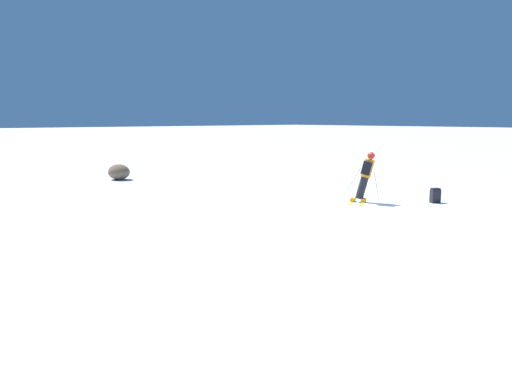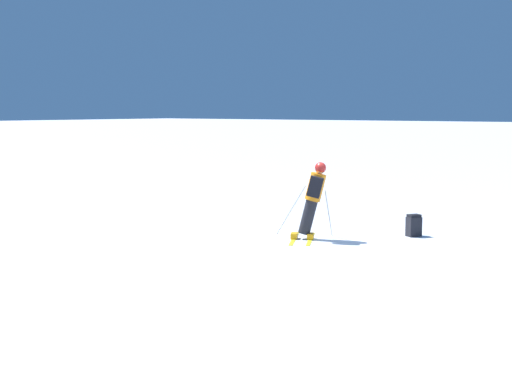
{
  "view_description": "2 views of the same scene",
  "coord_description": "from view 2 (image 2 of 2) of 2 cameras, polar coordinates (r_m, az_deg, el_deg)",
  "views": [
    {
      "loc": [
        -9.63,
        13.6,
        2.8
      ],
      "look_at": [
        0.52,
        4.69,
        0.81
      ],
      "focal_mm": 35.0,
      "sensor_mm": 36.0,
      "label": 1
    },
    {
      "loc": [
        -7.88,
        12.97,
        2.85
      ],
      "look_at": [
        0.17,
        2.29,
        1.29
      ],
      "focal_mm": 50.0,
      "sensor_mm": 36.0,
      "label": 2
    }
  ],
  "objects": [
    {
      "name": "ground_plane",
      "position": [
        15.44,
        5.64,
        -4.02
      ],
      "size": [
        300.0,
        300.0,
        0.0
      ],
      "primitive_type": "plane",
      "color": "white"
    },
    {
      "name": "spare_backpack",
      "position": [
        16.41,
        12.51,
        -2.64
      ],
      "size": [
        0.34,
        0.37,
        0.5
      ],
      "rotation": [
        0.0,
        0.0,
        4.16
      ],
      "color": "black",
      "rests_on": "ground"
    },
    {
      "name": "skier",
      "position": [
        15.57,
        4.58,
        -0.37
      ],
      "size": [
        1.41,
        1.65,
        1.74
      ],
      "rotation": [
        0.0,
        0.0,
        0.5
      ],
      "color": "yellow",
      "rests_on": "ground"
    }
  ]
}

